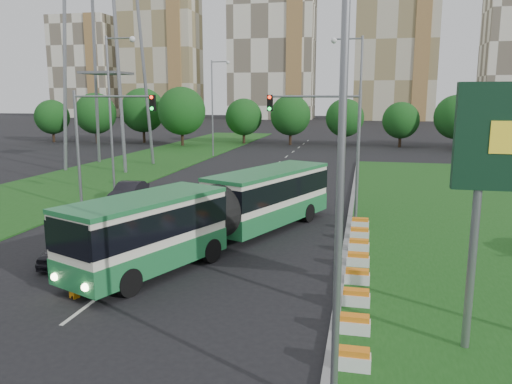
% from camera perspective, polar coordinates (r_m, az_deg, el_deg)
% --- Properties ---
extents(ground, '(360.00, 360.00, 0.00)m').
position_cam_1_polar(ground, '(23.34, -5.33, -8.19)').
color(ground, black).
rests_on(ground, ground).
extents(grass_median, '(14.00, 60.00, 0.15)m').
position_cam_1_polar(grass_median, '(30.59, 23.71, -4.31)').
color(grass_median, '#1C4F16').
rests_on(grass_median, ground).
extents(median_kerb, '(0.30, 60.00, 0.18)m').
position_cam_1_polar(median_kerb, '(29.96, 10.55, -3.84)').
color(median_kerb, gray).
rests_on(median_kerb, ground).
extents(left_verge, '(12.00, 110.00, 0.10)m').
position_cam_1_polar(left_verge, '(52.80, -15.82, 2.24)').
color(left_verge, '#1C4F16').
rests_on(left_verge, ground).
extents(lane_markings, '(0.20, 100.00, 0.01)m').
position_cam_1_polar(lane_markings, '(42.83, -1.07, 0.65)').
color(lane_markings, silver).
rests_on(lane_markings, ground).
extents(flower_planters, '(1.10, 15.90, 0.60)m').
position_cam_1_polar(flower_planters, '(21.90, 11.54, -8.43)').
color(flower_planters, white).
rests_on(flower_planters, grass_median).
extents(traffic_mast_median, '(5.76, 0.32, 8.00)m').
position_cam_1_polar(traffic_mast_median, '(31.14, 8.67, 6.60)').
color(traffic_mast_median, gray).
rests_on(traffic_mast_median, ground).
extents(traffic_mast_left, '(5.76, 0.32, 8.00)m').
position_cam_1_polar(traffic_mast_left, '(34.64, -17.52, 6.65)').
color(traffic_mast_left, gray).
rests_on(traffic_mast_left, ground).
extents(street_lamps, '(36.00, 60.00, 12.00)m').
position_cam_1_polar(street_lamps, '(32.55, -5.23, 8.01)').
color(street_lamps, gray).
rests_on(street_lamps, ground).
extents(tree_line, '(120.00, 8.00, 9.00)m').
position_cam_1_polar(tree_line, '(76.12, 14.92, 8.18)').
color(tree_line, '#134A17').
rests_on(tree_line, ground).
extents(apartment_tower_west, '(26.00, 15.00, 48.00)m').
position_cam_1_polar(apartment_tower_west, '(186.18, -10.78, 15.75)').
color(apartment_tower_west, beige).
rests_on(apartment_tower_west, ground).
extents(apartment_tower_cwest, '(28.00, 15.00, 52.00)m').
position_cam_1_polar(apartment_tower_cwest, '(174.89, 1.90, 16.91)').
color(apartment_tower_cwest, '#ECE8CE').
rests_on(apartment_tower_cwest, ground).
extents(apartment_tower_ceast, '(25.00, 15.00, 50.00)m').
position_cam_1_polar(apartment_tower_ceast, '(172.07, 15.67, 16.30)').
color(apartment_tower_ceast, beige).
rests_on(apartment_tower_ceast, ground).
extents(midrise_west, '(22.00, 14.00, 36.00)m').
position_cam_1_polar(midrise_west, '(199.27, -18.91, 13.30)').
color(midrise_west, '#ECE8CE').
rests_on(midrise_west, ground).
extents(articulated_bus, '(2.82, 18.08, 2.98)m').
position_cam_1_polar(articulated_bus, '(25.85, -4.51, -2.08)').
color(articulated_bus, white).
rests_on(articulated_bus, ground).
extents(car_left_near, '(2.52, 4.45, 1.43)m').
position_cam_1_polar(car_left_near, '(25.00, -20.63, -5.84)').
color(car_left_near, black).
rests_on(car_left_near, ground).
extents(car_left_far, '(1.98, 4.65, 1.49)m').
position_cam_1_polar(car_left_far, '(37.35, -14.34, -0.04)').
color(car_left_far, black).
rests_on(car_left_far, ground).
extents(pedestrian, '(0.52, 0.71, 1.80)m').
position_cam_1_polar(pedestrian, '(21.55, -18.25, -7.81)').
color(pedestrian, gray).
rests_on(pedestrian, ground).
extents(shopping_trolley, '(0.31, 0.33, 0.54)m').
position_cam_1_polar(shopping_trolley, '(20.69, -20.04, -10.59)').
color(shopping_trolley, orange).
rests_on(shopping_trolley, ground).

